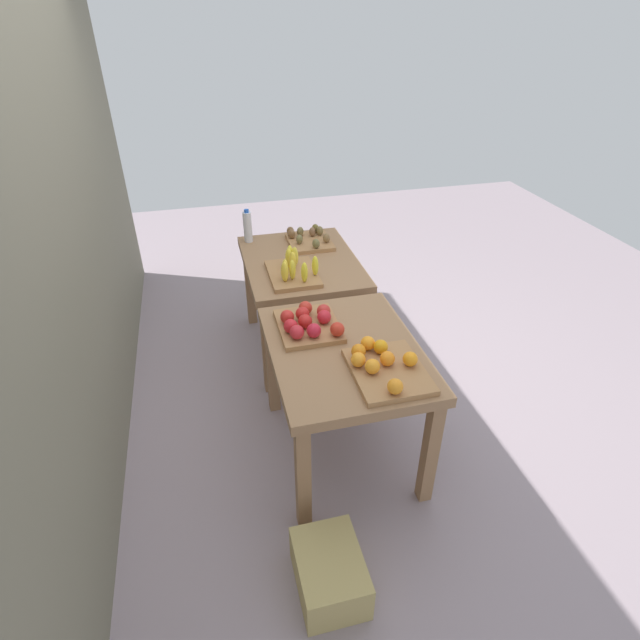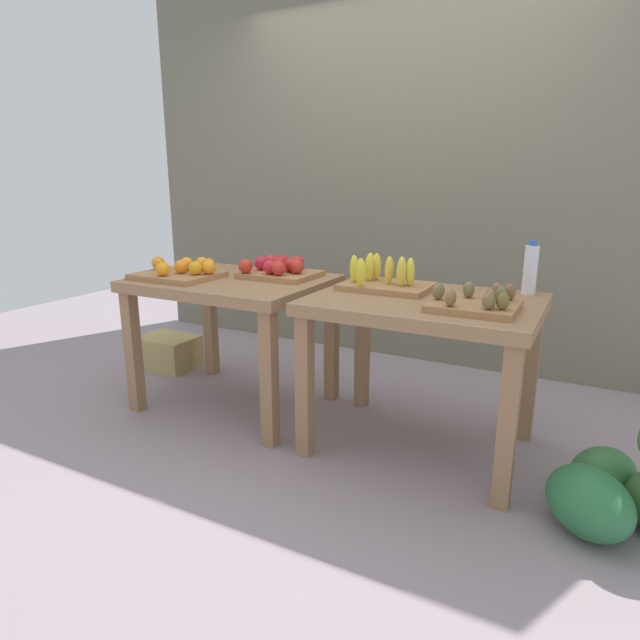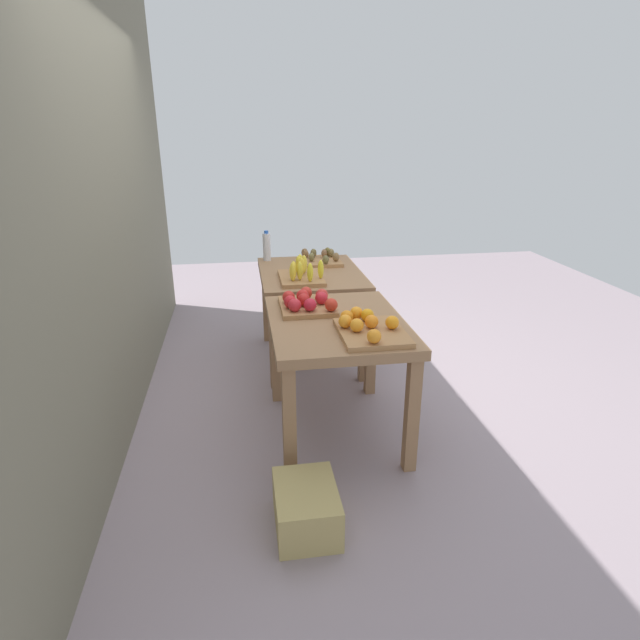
{
  "view_description": "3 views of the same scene",
  "coord_description": "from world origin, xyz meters",
  "px_view_note": "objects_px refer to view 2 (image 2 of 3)",
  "views": [
    {
      "loc": [
        -2.66,
        0.67,
        2.35
      ],
      "look_at": [
        0.07,
        -0.02,
        0.54
      ],
      "focal_mm": 28.2,
      "sensor_mm": 36.0,
      "label": 1
    },
    {
      "loc": [
        1.27,
        -2.39,
        1.3
      ],
      "look_at": [
        0.0,
        0.0,
        0.59
      ],
      "focal_mm": 30.02,
      "sensor_mm": 36.0,
      "label": 2
    },
    {
      "loc": [
        -3.38,
        0.55,
        1.84
      ],
      "look_at": [
        -0.05,
        0.02,
        0.57
      ],
      "focal_mm": 28.79,
      "sensor_mm": 36.0,
      "label": 3
    }
  ],
  "objects_px": {
    "kiwi_bin": "(477,302)",
    "cardboard_produce_box": "(168,352)",
    "banana_crate": "(384,280)",
    "display_table_left": "(233,297)",
    "apple_bin": "(279,269)",
    "orange_bin": "(182,271)",
    "water_bottle": "(530,269)",
    "watermelon_pile": "(632,486)",
    "display_table_right": "(424,321)"
  },
  "relations": [
    {
      "from": "kiwi_bin",
      "to": "cardboard_produce_box",
      "type": "bearing_deg",
      "value": 169.15
    },
    {
      "from": "banana_crate",
      "to": "display_table_left",
      "type": "bearing_deg",
      "value": -173.22
    },
    {
      "from": "display_table_left",
      "to": "apple_bin",
      "type": "xyz_separation_m",
      "value": [
        0.22,
        0.15,
        0.16
      ]
    },
    {
      "from": "orange_bin",
      "to": "water_bottle",
      "type": "bearing_deg",
      "value": 14.28
    },
    {
      "from": "orange_bin",
      "to": "apple_bin",
      "type": "bearing_deg",
      "value": 31.11
    },
    {
      "from": "kiwi_bin",
      "to": "watermelon_pile",
      "type": "distance_m",
      "value": 0.91
    },
    {
      "from": "water_bottle",
      "to": "display_table_right",
      "type": "bearing_deg",
      "value": -142.0
    },
    {
      "from": "display_table_right",
      "to": "display_table_left",
      "type": "bearing_deg",
      "value": 180.0
    },
    {
      "from": "kiwi_bin",
      "to": "display_table_left",
      "type": "bearing_deg",
      "value": 174.9
    },
    {
      "from": "apple_bin",
      "to": "banana_crate",
      "type": "relative_size",
      "value": 0.91
    },
    {
      "from": "banana_crate",
      "to": "watermelon_pile",
      "type": "height_order",
      "value": "banana_crate"
    },
    {
      "from": "banana_crate",
      "to": "watermelon_pile",
      "type": "xyz_separation_m",
      "value": [
        1.16,
        -0.36,
        -0.63
      ]
    },
    {
      "from": "water_bottle",
      "to": "apple_bin",
      "type": "bearing_deg",
      "value": -172.53
    },
    {
      "from": "apple_bin",
      "to": "kiwi_bin",
      "type": "distance_m",
      "value": 1.2
    },
    {
      "from": "water_bottle",
      "to": "watermelon_pile",
      "type": "height_order",
      "value": "water_bottle"
    },
    {
      "from": "cardboard_produce_box",
      "to": "display_table_right",
      "type": "bearing_deg",
      "value": -8.76
    },
    {
      "from": "display_table_left",
      "to": "water_bottle",
      "type": "distance_m",
      "value": 1.58
    },
    {
      "from": "water_bottle",
      "to": "banana_crate",
      "type": "bearing_deg",
      "value": -161.65
    },
    {
      "from": "display_table_right",
      "to": "watermelon_pile",
      "type": "height_order",
      "value": "display_table_right"
    },
    {
      "from": "orange_bin",
      "to": "cardboard_produce_box",
      "type": "distance_m",
      "value": 1.0
    },
    {
      "from": "water_bottle",
      "to": "cardboard_produce_box",
      "type": "bearing_deg",
      "value": -179.45
    },
    {
      "from": "watermelon_pile",
      "to": "banana_crate",
      "type": "bearing_deg",
      "value": 162.92
    },
    {
      "from": "watermelon_pile",
      "to": "cardboard_produce_box",
      "type": "height_order",
      "value": "watermelon_pile"
    },
    {
      "from": "apple_bin",
      "to": "kiwi_bin",
      "type": "height_order",
      "value": "apple_bin"
    },
    {
      "from": "apple_bin",
      "to": "cardboard_produce_box",
      "type": "relative_size",
      "value": 1.0
    },
    {
      "from": "display_table_left",
      "to": "banana_crate",
      "type": "relative_size",
      "value": 2.36
    },
    {
      "from": "apple_bin",
      "to": "cardboard_produce_box",
      "type": "distance_m",
      "value": 1.26
    },
    {
      "from": "display_table_right",
      "to": "watermelon_pile",
      "type": "xyz_separation_m",
      "value": [
        0.91,
        -0.25,
        -0.47
      ]
    },
    {
      "from": "display_table_left",
      "to": "kiwi_bin",
      "type": "bearing_deg",
      "value": -5.1
    },
    {
      "from": "kiwi_bin",
      "to": "water_bottle",
      "type": "height_order",
      "value": "water_bottle"
    },
    {
      "from": "watermelon_pile",
      "to": "display_table_right",
      "type": "bearing_deg",
      "value": 164.57
    },
    {
      "from": "kiwi_bin",
      "to": "water_bottle",
      "type": "bearing_deg",
      "value": 71.22
    },
    {
      "from": "display_table_right",
      "to": "apple_bin",
      "type": "height_order",
      "value": "apple_bin"
    },
    {
      "from": "display_table_left",
      "to": "display_table_right",
      "type": "xyz_separation_m",
      "value": [
        1.12,
        0.0,
        0.0
      ]
    },
    {
      "from": "display_table_left",
      "to": "watermelon_pile",
      "type": "relative_size",
      "value": 1.52
    },
    {
      "from": "orange_bin",
      "to": "kiwi_bin",
      "type": "height_order",
      "value": "orange_bin"
    },
    {
      "from": "kiwi_bin",
      "to": "watermelon_pile",
      "type": "bearing_deg",
      "value": -11.19
    },
    {
      "from": "display_table_left",
      "to": "orange_bin",
      "type": "height_order",
      "value": "orange_bin"
    },
    {
      "from": "display_table_right",
      "to": "watermelon_pile",
      "type": "relative_size",
      "value": 1.52
    },
    {
      "from": "water_bottle",
      "to": "display_table_left",
      "type": "bearing_deg",
      "value": -168.12
    },
    {
      "from": "apple_bin",
      "to": "orange_bin",
      "type": "bearing_deg",
      "value": -148.89
    },
    {
      "from": "display_table_right",
      "to": "kiwi_bin",
      "type": "height_order",
      "value": "kiwi_bin"
    },
    {
      "from": "display_table_left",
      "to": "display_table_right",
      "type": "relative_size",
      "value": 1.0
    },
    {
      "from": "banana_crate",
      "to": "watermelon_pile",
      "type": "bearing_deg",
      "value": -17.08
    },
    {
      "from": "orange_bin",
      "to": "watermelon_pile",
      "type": "height_order",
      "value": "orange_bin"
    },
    {
      "from": "watermelon_pile",
      "to": "cardboard_produce_box",
      "type": "distance_m",
      "value": 2.91
    },
    {
      "from": "display_table_right",
      "to": "orange_bin",
      "type": "xyz_separation_m",
      "value": [
        -1.37,
        -0.13,
        0.15
      ]
    },
    {
      "from": "banana_crate",
      "to": "kiwi_bin",
      "type": "bearing_deg",
      "value": -24.13
    },
    {
      "from": "display_table_left",
      "to": "apple_bin",
      "type": "distance_m",
      "value": 0.31
    },
    {
      "from": "banana_crate",
      "to": "watermelon_pile",
      "type": "distance_m",
      "value": 1.37
    }
  ]
}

